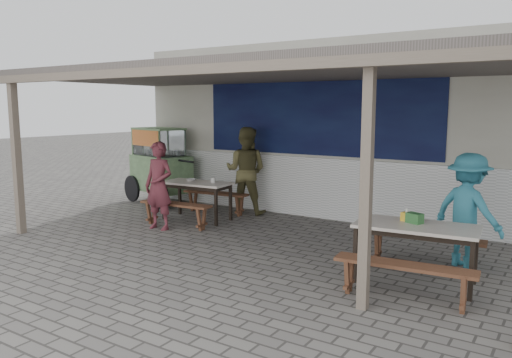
{
  "coord_description": "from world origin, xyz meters",
  "views": [
    {
      "loc": [
        4.21,
        -5.91,
        2.19
      ],
      "look_at": [
        -0.22,
        0.9,
        1.02
      ],
      "focal_mm": 35.0,
      "sensor_mm": 36.0,
      "label": 1
    }
  ],
  "objects_px": {
    "condiment_jar": "(213,180)",
    "condiment_bowl": "(191,180)",
    "bench_right_street": "(404,273)",
    "bench_left_street": "(176,209)",
    "patron_right_table": "(468,211)",
    "bench_left_wall": "(216,197)",
    "tissue_box": "(406,217)",
    "patron_street_side": "(159,186)",
    "patron_wall_side": "(246,171)",
    "table_right": "(416,231)",
    "vendor_cart": "(160,162)",
    "table_left": "(197,186)",
    "donation_box": "(415,218)",
    "bench_right_wall": "(424,243)"
  },
  "relations": [
    {
      "from": "condiment_jar",
      "to": "bench_right_street",
      "type": "bearing_deg",
      "value": -25.66
    },
    {
      "from": "condiment_bowl",
      "to": "patron_street_side",
      "type": "bearing_deg",
      "value": -84.65
    },
    {
      "from": "bench_right_wall",
      "to": "condiment_jar",
      "type": "height_order",
      "value": "condiment_jar"
    },
    {
      "from": "donation_box",
      "to": "condiment_bowl",
      "type": "height_order",
      "value": "donation_box"
    },
    {
      "from": "bench_left_wall",
      "to": "patron_right_table",
      "type": "xyz_separation_m",
      "value": [
        5.04,
        -0.89,
        0.45
      ]
    },
    {
      "from": "bench_right_wall",
      "to": "donation_box",
      "type": "height_order",
      "value": "donation_box"
    },
    {
      "from": "table_left",
      "to": "patron_wall_side",
      "type": "relative_size",
      "value": 0.77
    },
    {
      "from": "vendor_cart",
      "to": "condiment_bowl",
      "type": "bearing_deg",
      "value": -13.35
    },
    {
      "from": "bench_right_wall",
      "to": "donation_box",
      "type": "bearing_deg",
      "value": -93.76
    },
    {
      "from": "table_left",
      "to": "bench_right_street",
      "type": "distance_m",
      "value": 5.05
    },
    {
      "from": "bench_right_wall",
      "to": "condiment_bowl",
      "type": "distance_m",
      "value": 4.75
    },
    {
      "from": "table_left",
      "to": "table_right",
      "type": "distance_m",
      "value": 4.75
    },
    {
      "from": "vendor_cart",
      "to": "condiment_jar",
      "type": "bearing_deg",
      "value": -6.17
    },
    {
      "from": "table_right",
      "to": "patron_wall_side",
      "type": "height_order",
      "value": "patron_wall_side"
    },
    {
      "from": "table_right",
      "to": "tissue_box",
      "type": "distance_m",
      "value": 0.26
    },
    {
      "from": "bench_left_street",
      "to": "patron_right_table",
      "type": "xyz_separation_m",
      "value": [
        4.92,
        0.46,
        0.45
      ]
    },
    {
      "from": "table_left",
      "to": "tissue_box",
      "type": "bearing_deg",
      "value": -19.23
    },
    {
      "from": "bench_right_street",
      "to": "tissue_box",
      "type": "relative_size",
      "value": 14.31
    },
    {
      "from": "bench_left_wall",
      "to": "patron_wall_side",
      "type": "height_order",
      "value": "patron_wall_side"
    },
    {
      "from": "bench_left_wall",
      "to": "donation_box",
      "type": "bearing_deg",
      "value": -27.07
    },
    {
      "from": "vendor_cart",
      "to": "patron_right_table",
      "type": "xyz_separation_m",
      "value": [
        6.82,
        -1.12,
        -0.15
      ]
    },
    {
      "from": "bench_left_wall",
      "to": "tissue_box",
      "type": "height_order",
      "value": "tissue_box"
    },
    {
      "from": "table_left",
      "to": "condiment_jar",
      "type": "distance_m",
      "value": 0.36
    },
    {
      "from": "bench_left_street",
      "to": "patron_right_table",
      "type": "relative_size",
      "value": 0.92
    },
    {
      "from": "tissue_box",
      "to": "patron_street_side",
      "type": "bearing_deg",
      "value": 177.7
    },
    {
      "from": "bench_left_street",
      "to": "bench_right_wall",
      "type": "distance_m",
      "value": 4.45
    },
    {
      "from": "table_right",
      "to": "vendor_cart",
      "type": "xyz_separation_m",
      "value": [
        -6.42,
        2.17,
        0.26
      ]
    },
    {
      "from": "bench_right_street",
      "to": "tissue_box",
      "type": "height_order",
      "value": "tissue_box"
    },
    {
      "from": "patron_street_side",
      "to": "donation_box",
      "type": "relative_size",
      "value": 8.27
    },
    {
      "from": "vendor_cart",
      "to": "patron_right_table",
      "type": "distance_m",
      "value": 6.91
    },
    {
      "from": "vendor_cart",
      "to": "patron_street_side",
      "type": "height_order",
      "value": "vendor_cart"
    },
    {
      "from": "vendor_cart",
      "to": "patron_wall_side",
      "type": "xyz_separation_m",
      "value": [
        2.31,
        0.12,
        -0.04
      ]
    },
    {
      "from": "bench_left_wall",
      "to": "condiment_bowl",
      "type": "height_order",
      "value": "condiment_bowl"
    },
    {
      "from": "patron_wall_side",
      "to": "condiment_jar",
      "type": "relative_size",
      "value": 18.52
    },
    {
      "from": "vendor_cart",
      "to": "condiment_jar",
      "type": "xyz_separation_m",
      "value": [
        2.16,
        -0.79,
        -0.14
      ]
    },
    {
      "from": "bench_right_street",
      "to": "condiment_bowl",
      "type": "relative_size",
      "value": 8.81
    },
    {
      "from": "condiment_bowl",
      "to": "patron_wall_side",
      "type": "bearing_deg",
      "value": 56.48
    },
    {
      "from": "condiment_jar",
      "to": "condiment_bowl",
      "type": "distance_m",
      "value": 0.51
    },
    {
      "from": "bench_left_wall",
      "to": "bench_right_street",
      "type": "bearing_deg",
      "value": -34.19
    },
    {
      "from": "table_left",
      "to": "bench_left_street",
      "type": "distance_m",
      "value": 0.75
    },
    {
      "from": "bench_left_street",
      "to": "condiment_jar",
      "type": "relative_size",
      "value": 15.05
    },
    {
      "from": "tissue_box",
      "to": "condiment_jar",
      "type": "relative_size",
      "value": 1.14
    },
    {
      "from": "patron_right_table",
      "to": "tissue_box",
      "type": "height_order",
      "value": "patron_right_table"
    },
    {
      "from": "bench_right_street",
      "to": "patron_wall_side",
      "type": "distance_m",
      "value": 5.17
    },
    {
      "from": "bench_left_street",
      "to": "patron_wall_side",
      "type": "xyz_separation_m",
      "value": [
        0.41,
        1.7,
        0.56
      ]
    },
    {
      "from": "patron_street_side",
      "to": "patron_wall_side",
      "type": "height_order",
      "value": "patron_wall_side"
    },
    {
      "from": "bench_right_street",
      "to": "condiment_jar",
      "type": "relative_size",
      "value": 16.35
    },
    {
      "from": "tissue_box",
      "to": "condiment_jar",
      "type": "xyz_separation_m",
      "value": [
        -4.09,
        1.24,
        -0.01
      ]
    },
    {
      "from": "table_right",
      "to": "bench_right_street",
      "type": "height_order",
      "value": "table_right"
    },
    {
      "from": "bench_left_street",
      "to": "vendor_cart",
      "type": "distance_m",
      "value": 2.54
    }
  ]
}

